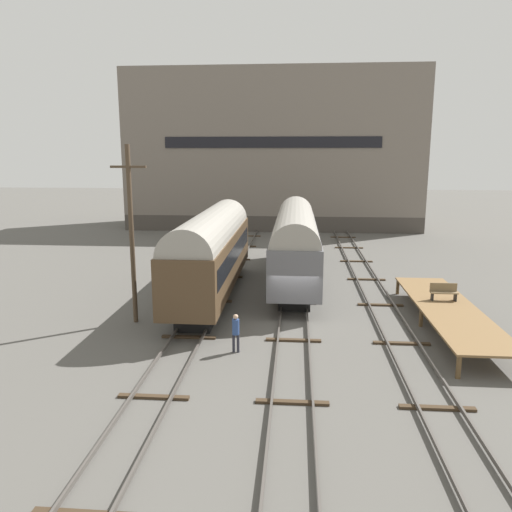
{
  "coord_description": "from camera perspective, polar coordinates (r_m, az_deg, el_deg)",
  "views": [
    {
      "loc": [
        0.02,
        -25.23,
        8.65
      ],
      "look_at": [
        -2.5,
        6.04,
        2.2
      ],
      "focal_mm": 35.0,
      "sensor_mm": 36.0,
      "label": 1
    }
  ],
  "objects": [
    {
      "name": "track_left",
      "position": [
        27.1,
        -6.35,
        -6.76
      ],
      "size": [
        2.6,
        60.0,
        0.26
      ],
      "color": "#4C4742",
      "rests_on": "ground"
    },
    {
      "name": "train_car_brown",
      "position": [
        30.04,
        -5.09,
        0.83
      ],
      "size": [
        2.93,
        15.41,
        5.35
      ],
      "color": "black",
      "rests_on": "ground"
    },
    {
      "name": "track_middle",
      "position": [
        26.63,
        4.35,
        -7.05
      ],
      "size": [
        2.6,
        60.0,
        0.26
      ],
      "color": "#4C4742",
      "rests_on": "ground"
    },
    {
      "name": "station_platform",
      "position": [
        27.11,
        21.1,
        -5.68
      ],
      "size": [
        2.91,
        12.34,
        1.03
      ],
      "color": "brown",
      "rests_on": "ground"
    },
    {
      "name": "bench",
      "position": [
        28.21,
        20.66,
        -3.79
      ],
      "size": [
        1.4,
        0.4,
        0.91
      ],
      "color": "brown",
      "rests_on": "station_platform"
    },
    {
      "name": "utility_pole",
      "position": [
        26.02,
        -14.04,
        2.58
      ],
      "size": [
        1.8,
        0.24,
        9.11
      ],
      "color": "#473828",
      "rests_on": "ground"
    },
    {
      "name": "track_right",
      "position": [
        27.09,
        15.06,
        -7.1
      ],
      "size": [
        2.6,
        60.0,
        0.26
      ],
      "color": "#4C4742",
      "rests_on": "ground"
    },
    {
      "name": "ground_plane",
      "position": [
        26.68,
        4.35,
        -7.34
      ],
      "size": [
        200.0,
        200.0,
        0.0
      ],
      "primitive_type": "plane",
      "color": "#56544F"
    },
    {
      "name": "warehouse_building",
      "position": [
        60.54,
        2.06,
        11.91
      ],
      "size": [
        33.67,
        10.25,
        17.94
      ],
      "color": "#46403A",
      "rests_on": "ground"
    },
    {
      "name": "person_worker",
      "position": [
        22.19,
        -2.33,
        -8.39
      ],
      "size": [
        0.32,
        0.32,
        1.76
      ],
      "color": "#282833",
      "rests_on": "ground"
    },
    {
      "name": "train_car_grey",
      "position": [
        33.96,
        4.51,
        1.91
      ],
      "size": [
        2.96,
        17.16,
        5.17
      ],
      "color": "black",
      "rests_on": "ground"
    }
  ]
}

